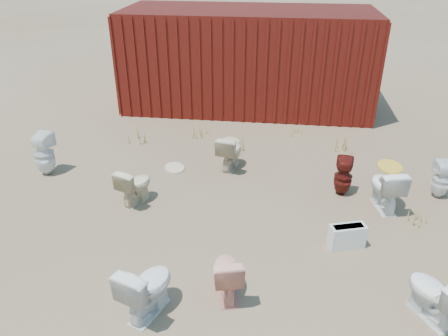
# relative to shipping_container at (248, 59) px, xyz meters

# --- Properties ---
(ground) EXTENTS (100.00, 100.00, 0.00)m
(ground) POSITION_rel_shipping_container_xyz_m (0.00, -5.20, -1.20)
(ground) COLOR brown
(ground) RESTS_ON ground
(shipping_container) EXTENTS (6.00, 2.40, 2.40)m
(shipping_container) POSITION_rel_shipping_container_xyz_m (0.00, 0.00, 0.00)
(shipping_container) COLOR #470C0B
(shipping_container) RESTS_ON ground
(toilet_front_pink) EXTENTS (0.50, 0.70, 0.65)m
(toilet_front_pink) POSITION_rel_shipping_container_xyz_m (0.32, -6.86, -0.88)
(toilet_front_pink) COLOR #EF9D8A
(toilet_front_pink) RESTS_ON ground
(toilet_front_c) EXTENTS (0.64, 0.82, 0.73)m
(toilet_front_c) POSITION_rel_shipping_container_xyz_m (-0.54, -7.26, -0.83)
(toilet_front_c) COLOR white
(toilet_front_c) RESTS_ON ground
(toilet_front_maroon) EXTENTS (0.34, 0.35, 0.67)m
(toilet_front_maroon) POSITION_rel_shipping_container_xyz_m (1.98, -4.24, -0.86)
(toilet_front_maroon) COLOR #55130E
(toilet_front_maroon) RESTS_ON ground
(toilet_front_e) EXTENTS (0.67, 0.77, 0.69)m
(toilet_front_e) POSITION_rel_shipping_container_xyz_m (2.69, -6.92, -0.86)
(toilet_front_e) COLOR white
(toilet_front_e) RESTS_ON ground
(toilet_back_a) EXTENTS (0.42, 0.43, 0.81)m
(toilet_back_a) POSITION_rel_shipping_container_xyz_m (-3.37, -4.20, -0.79)
(toilet_back_a) COLOR white
(toilet_back_a) RESTS_ON ground
(toilet_back_beige_left) EXTENTS (0.52, 0.74, 0.69)m
(toilet_back_beige_left) POSITION_rel_shipping_container_xyz_m (-0.02, -3.55, -0.86)
(toilet_back_beige_left) COLOR beige
(toilet_back_beige_left) RESTS_ON ground
(toilet_back_beige_right) EXTENTS (0.57, 0.72, 0.64)m
(toilet_back_beige_right) POSITION_rel_shipping_container_xyz_m (-1.42, -4.96, -0.88)
(toilet_back_beige_right) COLOR beige
(toilet_back_beige_right) RESTS_ON ground
(toilet_back_yellowlid) EXTENTS (0.56, 0.80, 0.74)m
(toilet_back_yellowlid) POSITION_rel_shipping_container_xyz_m (2.60, -4.60, -0.83)
(toilet_back_yellowlid) COLOR white
(toilet_back_yellowlid) RESTS_ON ground
(toilet_back_e) EXTENTS (0.31, 0.32, 0.66)m
(toilet_back_e) POSITION_rel_shipping_container_xyz_m (3.60, -4.12, -0.87)
(toilet_back_e) COLOR white
(toilet_back_e) RESTS_ON ground
(yellow_lid) EXTENTS (0.37, 0.47, 0.02)m
(yellow_lid) POSITION_rel_shipping_container_xyz_m (2.60, -4.60, -0.45)
(yellow_lid) COLOR gold
(yellow_lid) RESTS_ON toilet_back_yellowlid
(loose_tank) EXTENTS (0.54, 0.34, 0.35)m
(loose_tank) POSITION_rel_shipping_container_xyz_m (1.89, -5.71, -1.02)
(loose_tank) COLOR silver
(loose_tank) RESTS_ON ground
(loose_lid_near) EXTENTS (0.55, 0.61, 0.02)m
(loose_lid_near) POSITION_rel_shipping_container_xyz_m (-0.14, -2.38, -1.19)
(loose_lid_near) COLOR tan
(loose_lid_near) RESTS_ON ground
(loose_lid_far) EXTENTS (0.55, 0.59, 0.02)m
(loose_lid_far) POSITION_rel_shipping_container_xyz_m (-1.07, -3.71, -1.19)
(loose_lid_far) COLOR beige
(loose_lid_far) RESTS_ON ground
(weed_clump_a) EXTENTS (0.36, 0.36, 0.32)m
(weed_clump_a) POSITION_rel_shipping_container_xyz_m (-2.13, -2.57, -1.04)
(weed_clump_a) COLOR #A59142
(weed_clump_a) RESTS_ON ground
(weed_clump_b) EXTENTS (0.32, 0.32, 0.32)m
(weed_clump_b) POSITION_rel_shipping_container_xyz_m (0.02, -2.93, -1.04)
(weed_clump_b) COLOR #A59142
(weed_clump_b) RESTS_ON ground
(weed_clump_c) EXTENTS (0.36, 0.36, 0.33)m
(weed_clump_c) POSITION_rel_shipping_container_xyz_m (2.18, -2.55, -1.04)
(weed_clump_c) COLOR #A59142
(weed_clump_c) RESTS_ON ground
(weed_clump_d) EXTENTS (0.30, 0.30, 0.28)m
(weed_clump_d) POSITION_rel_shipping_container_xyz_m (-0.86, -2.16, -1.06)
(weed_clump_d) COLOR #A59142
(weed_clump_d) RESTS_ON ground
(weed_clump_e) EXTENTS (0.34, 0.34, 0.26)m
(weed_clump_e) POSITION_rel_shipping_container_xyz_m (1.30, -1.78, -1.07)
(weed_clump_e) COLOR #A59142
(weed_clump_e) RESTS_ON ground
(weed_clump_f) EXTENTS (0.28, 0.28, 0.23)m
(weed_clump_f) POSITION_rel_shipping_container_xyz_m (3.05, -4.98, -1.08)
(weed_clump_f) COLOR #A59142
(weed_clump_f) RESTS_ON ground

